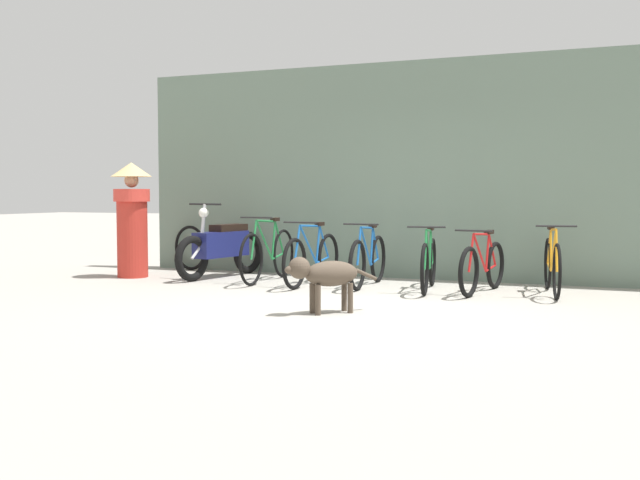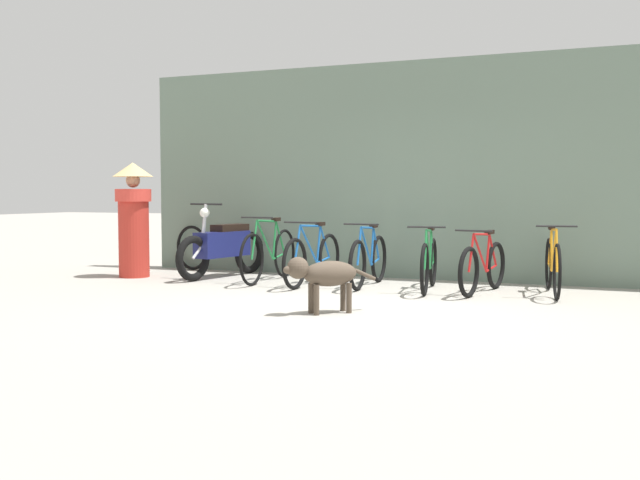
{
  "view_description": "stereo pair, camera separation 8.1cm",
  "coord_description": "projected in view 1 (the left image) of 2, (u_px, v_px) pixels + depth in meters",
  "views": [
    {
      "loc": [
        2.66,
        -7.35,
        1.22
      ],
      "look_at": [
        -0.76,
        1.05,
        0.65
      ],
      "focal_mm": 42.0,
      "sensor_mm": 36.0,
      "label": 1
    },
    {
      "loc": [
        2.74,
        -7.32,
        1.22
      ],
      "look_at": [
        -0.76,
        1.05,
        0.65
      ],
      "focal_mm": 42.0,
      "sensor_mm": 36.0,
      "label": 2
    }
  ],
  "objects": [
    {
      "name": "bicycle_1",
      "position": [
        312.0,
        259.0,
        9.92
      ],
      "size": [
        0.46,
        1.73,
        0.86
      ],
      "rotation": [
        0.0,
        0.0,
        -1.61
      ],
      "color": "black",
      "rests_on": "ground"
    },
    {
      "name": "bicycle_3",
      "position": [
        429.0,
        264.0,
        9.35
      ],
      "size": [
        0.46,
        1.6,
        0.83
      ],
      "rotation": [
        0.0,
        0.0,
        -1.43
      ],
      "color": "black",
      "rests_on": "ground"
    },
    {
      "name": "bicycle_2",
      "position": [
        368.0,
        260.0,
        9.77
      ],
      "size": [
        0.46,
        1.6,
        0.84
      ],
      "rotation": [
        0.0,
        0.0,
        -1.53
      ],
      "color": "black",
      "rests_on": "ground"
    },
    {
      "name": "person_in_robes",
      "position": [
        132.0,
        215.0,
        10.81
      ],
      "size": [
        0.74,
        0.74,
        1.66
      ],
      "rotation": [
        0.0,
        0.0,
        2.82
      ],
      "color": "#B72D23",
      "rests_on": "ground"
    },
    {
      "name": "motorcycle",
      "position": [
        221.0,
        247.0,
        10.81
      ],
      "size": [
        0.58,
        1.86,
        1.08
      ],
      "rotation": [
        0.0,
        0.0,
        -1.76
      ],
      "color": "black",
      "rests_on": "ground"
    },
    {
      "name": "ground_plane",
      "position": [
        349.0,
        309.0,
        7.87
      ],
      "size": [
        60.0,
        60.0,
        0.0
      ],
      "primitive_type": "plane",
      "color": "#9E998E"
    },
    {
      "name": "stray_dog",
      "position": [
        325.0,
        274.0,
        7.56
      ],
      "size": [
        0.78,
        0.8,
        0.59
      ],
      "rotation": [
        0.0,
        0.0,
        3.94
      ],
      "color": "#4C3F33",
      "rests_on": "ground"
    },
    {
      "name": "bicycle_0",
      "position": [
        268.0,
        254.0,
        10.31
      ],
      "size": [
        0.46,
        1.78,
        0.91
      ],
      "rotation": [
        0.0,
        0.0,
        -1.54
      ],
      "color": "black",
      "rests_on": "ground"
    },
    {
      "name": "bicycle_5",
      "position": [
        552.0,
        265.0,
        9.0
      ],
      "size": [
        0.47,
        1.66,
        0.85
      ],
      "rotation": [
        0.0,
        0.0,
        -1.38
      ],
      "color": "black",
      "rests_on": "ground"
    },
    {
      "name": "spare_tire_right",
      "position": [
        190.0,
        248.0,
        11.82
      ],
      "size": [
        0.69,
        0.24,
        0.71
      ],
      "rotation": [
        0.0,
        0.0,
        -0.27
      ],
      "color": "black",
      "rests_on": "ground"
    },
    {
      "name": "bicycle_4",
      "position": [
        483.0,
        267.0,
        9.13
      ],
      "size": [
        0.46,
        1.55,
        0.79
      ],
      "rotation": [
        0.0,
        0.0,
        -1.73
      ],
      "color": "black",
      "rests_on": "ground"
    },
    {
      "name": "shop_wall_back",
      "position": [
        423.0,
        170.0,
        10.59
      ],
      "size": [
        8.74,
        0.2,
        3.08
      ],
      "color": "slate",
      "rests_on": "ground"
    }
  ]
}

